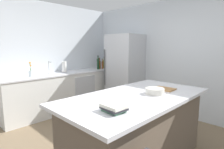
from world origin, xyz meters
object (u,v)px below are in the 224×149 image
object	(u,v)px
paper_towel_roll	(64,67)
olive_oil_bottle	(104,64)
cutting_board	(164,89)
kitchen_island	(136,128)
refrigerator	(125,71)
syrup_bottle	(106,65)
sink_faucet	(49,67)
cookbook_stack	(114,108)
wine_bottle	(98,64)
whiskey_bottle	(99,64)
vinegar_bottle	(102,65)
flower_vase	(31,72)
mixing_bowl	(155,91)

from	to	relation	value
paper_towel_roll	olive_oil_bottle	bearing A→B (deg)	87.16
cutting_board	kitchen_island	bearing A→B (deg)	-99.04
refrigerator	syrup_bottle	xyz separation A→B (m)	(-0.87, 0.14, 0.09)
sink_faucet	cookbook_stack	bearing A→B (deg)	-14.57
sink_faucet	syrup_bottle	size ratio (longest dim) A/B	1.32
wine_bottle	refrigerator	bearing A→B (deg)	15.83
whiskey_bottle	sink_faucet	bearing A→B (deg)	-93.09
kitchen_island	paper_towel_roll	bearing A→B (deg)	169.97
vinegar_bottle	cookbook_stack	size ratio (longest dim) A/B	1.13
vinegar_bottle	wine_bottle	xyz separation A→B (m)	(0.02, -0.18, 0.05)
vinegar_bottle	cookbook_stack	distance (m)	3.51
whiskey_bottle	wine_bottle	size ratio (longest dim) A/B	0.82
kitchen_island	cutting_board	distance (m)	0.73
sink_faucet	whiskey_bottle	world-z (taller)	whiskey_bottle
refrigerator	paper_towel_roll	bearing A→B (deg)	-126.25
flower_vase	paper_towel_roll	world-z (taller)	same
whiskey_bottle	cutting_board	distance (m)	2.78
syrup_bottle	mixing_bowl	xyz separation A→B (m)	(2.65, -1.59, -0.05)
refrigerator	wine_bottle	size ratio (longest dim) A/B	4.89
kitchen_island	cookbook_stack	xyz separation A→B (m)	(0.20, -0.65, 0.50)
kitchen_island	cutting_board	xyz separation A→B (m)	(0.09, 0.55, 0.47)
paper_towel_roll	sink_faucet	bearing A→B (deg)	-94.13
refrigerator	olive_oil_bottle	distance (m)	0.85
vinegar_bottle	mixing_bowl	world-z (taller)	vinegar_bottle
sink_faucet	olive_oil_bottle	size ratio (longest dim) A/B	0.90
sink_faucet	cutting_board	distance (m)	2.71
cookbook_stack	mixing_bowl	world-z (taller)	mixing_bowl
olive_oil_bottle	mixing_bowl	bearing A→B (deg)	-29.82
refrigerator	olive_oil_bottle	size ratio (longest dim) A/B	5.59
sink_faucet	syrup_bottle	distance (m)	1.74
kitchen_island	paper_towel_roll	world-z (taller)	paper_towel_roll
wine_bottle	sink_faucet	bearing A→B (deg)	-95.63
syrup_bottle	whiskey_bottle	xyz separation A→B (m)	(0.02, -0.27, 0.04)
refrigerator	vinegar_bottle	xyz separation A→B (m)	(-0.81, -0.04, 0.11)
cookbook_stack	flower_vase	bearing A→B (deg)	174.20
vinegar_bottle	cookbook_stack	xyz separation A→B (m)	(2.67, -2.28, -0.07)
kitchen_island	sink_faucet	size ratio (longest dim) A/B	7.10
kitchen_island	mixing_bowl	world-z (taller)	mixing_bowl
paper_towel_roll	vinegar_bottle	size ratio (longest dim) A/B	1.09
olive_oil_bottle	wine_bottle	distance (m)	0.28
paper_towel_roll	whiskey_bottle	bearing A→B (deg)	87.27
sink_faucet	whiskey_bottle	size ratio (longest dim) A/B	0.97
kitchen_island	cutting_board	size ratio (longest dim) A/B	6.98
cookbook_stack	mixing_bowl	xyz separation A→B (m)	(-0.07, 0.87, -0.00)
paper_towel_roll	wine_bottle	distance (m)	1.01
syrup_bottle	refrigerator	bearing A→B (deg)	-9.17
sink_faucet	cookbook_stack	distance (m)	2.88
sink_faucet	olive_oil_bottle	bearing A→B (deg)	86.86
refrigerator	syrup_bottle	bearing A→B (deg)	170.83
flower_vase	vinegar_bottle	size ratio (longest dim) A/B	1.09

